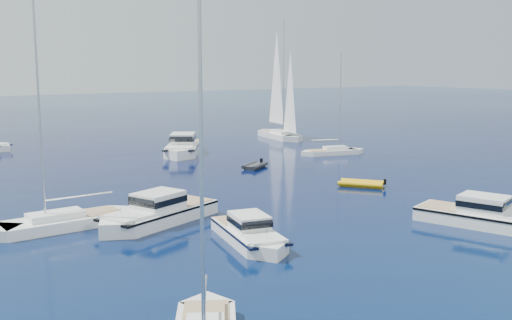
# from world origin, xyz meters

# --- Properties ---
(motor_cruiser_near) EXTENTS (5.82, 9.97, 2.50)m
(motor_cruiser_near) POSITION_xyz_m (-0.67, 5.48, 0.00)
(motor_cruiser_near) COLOR silver
(motor_cruiser_near) RESTS_ON ground
(motor_cruiser_left) EXTENTS (4.05, 8.43, 2.12)m
(motor_cruiser_left) POSITION_xyz_m (-15.08, 10.68, 0.00)
(motor_cruiser_left) COLOR silver
(motor_cruiser_left) RESTS_ON ground
(motor_cruiser_centre) EXTENTS (10.31, 6.48, 2.60)m
(motor_cruiser_centre) POSITION_xyz_m (-17.84, 17.57, 0.00)
(motor_cruiser_centre) COLOR white
(motor_cruiser_centre) RESTS_ON ground
(motor_cruiser_distant) EXTENTS (9.19, 11.62, 3.03)m
(motor_cruiser_distant) POSITION_xyz_m (-2.73, 44.31, 0.00)
(motor_cruiser_distant) COLOR white
(motor_cruiser_distant) RESTS_ON ground
(sailboat_mid_l) EXTENTS (10.54, 3.28, 15.30)m
(sailboat_mid_l) POSITION_xyz_m (-23.21, 19.79, 0.00)
(sailboat_mid_l) COLOR white
(sailboat_mid_l) RESTS_ON ground
(sailboat_centre) EXTENTS (8.49, 4.12, 12.07)m
(sailboat_centre) POSITION_xyz_m (11.40, 34.41, 0.00)
(sailboat_centre) COLOR white
(sailboat_centre) RESTS_ON ground
(sailboat_sails_r) EXTENTS (4.81, 11.95, 17.07)m
(sailboat_sails_r) POSITION_xyz_m (15.46, 50.60, 0.00)
(sailboat_sails_r) COLOR silver
(sailboat_sails_r) RESTS_ON ground
(tender_yellow) EXTENTS (4.05, 4.40, 0.95)m
(tender_yellow) POSITION_xyz_m (1.48, 19.12, 0.00)
(tender_yellow) COLOR #EFAE0E
(tender_yellow) RESTS_ON ground
(tender_grey_far) EXTENTS (3.77, 3.35, 0.95)m
(tender_grey_far) POSITION_xyz_m (-1.08, 31.62, 0.00)
(tender_grey_far) COLOR black
(tender_grey_far) RESTS_ON ground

